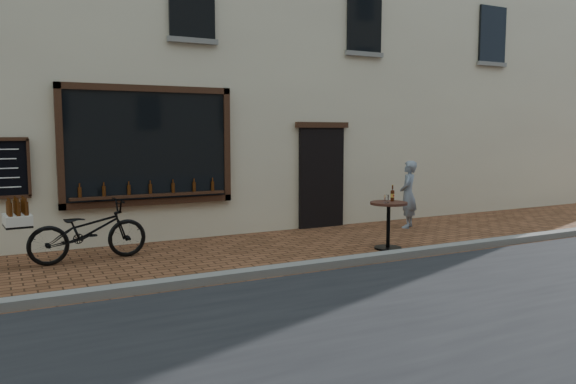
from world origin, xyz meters
name	(u,v)px	position (x,y,z in m)	size (l,w,h in m)	color
ground	(332,270)	(0.00, 0.00, 0.00)	(90.00, 90.00, 0.00)	#57311C
kerb	(325,264)	(0.00, 0.20, 0.06)	(90.00, 0.25, 0.12)	slate
shop_building	(192,14)	(0.00, 6.50, 5.00)	(28.00, 6.20, 10.00)	beige
cargo_bicycle	(86,231)	(-3.22, 2.41, 0.51)	(2.22, 0.81, 1.06)	black
bistro_table	(389,215)	(1.76, 0.88, 0.61)	(0.67, 0.67, 1.14)	black
pedestrian	(408,194)	(3.56, 2.51, 0.74)	(0.54, 0.35, 1.48)	gray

